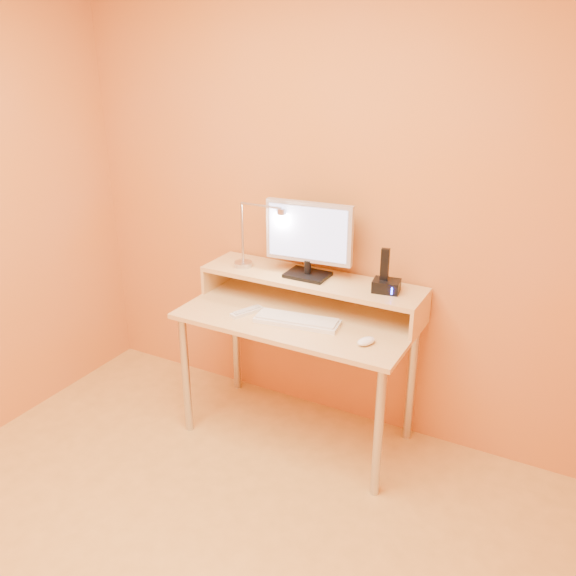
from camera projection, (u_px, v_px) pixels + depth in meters
The scene contains 25 objects.
wall_back at pixel (327, 201), 3.13m from camera, with size 3.00×0.04×2.50m, color orange.
desk_leg_fl at pixel (186, 375), 3.25m from camera, with size 0.04×0.04×0.69m, color #B7B7C0.
desk_leg_fr at pixel (378, 433), 2.77m from camera, with size 0.04×0.04×0.69m, color #B7B7C0.
desk_leg_bl at pixel (236, 338), 3.66m from camera, with size 0.04×0.04×0.69m, color #B7B7C0.
desk_leg_br at pixel (411, 383), 3.18m from camera, with size 0.04×0.04×0.69m, color #B7B7C0.
desk_lower at pixel (298, 318), 3.08m from camera, with size 1.20×0.60×0.03m, color #DABF7B.
shelf_riser_left at pixel (218, 274), 3.43m from camera, with size 0.02×0.30×0.14m, color #DABF7B.
shelf_riser_right at pixel (420, 316), 2.91m from camera, with size 0.02×0.30×0.14m, color #DABF7B.
desk_shelf at pixel (311, 279), 3.14m from camera, with size 1.20×0.30×0.03m, color #DABF7B.
monitor_foot at pixel (308, 275), 3.14m from camera, with size 0.22×0.16×0.02m, color black.
monitor_neck at pixel (308, 267), 3.13m from camera, with size 0.04×0.04×0.07m, color black.
monitor_panel at pixel (309, 232), 3.06m from camera, with size 0.46×0.04×0.31m, color #B5B5BD.
monitor_back at pixel (311, 231), 3.08m from camera, with size 0.42×0.01×0.27m, color black.
monitor_screen at pixel (307, 233), 3.05m from camera, with size 0.42×0.00×0.27m, color #A5B7FF.
lamp_base at pixel (243, 264), 3.28m from camera, with size 0.10×0.10×0.03m, color #B7B7C0.
lamp_post at pixel (242, 233), 3.21m from camera, with size 0.01×0.01×0.33m, color #B7B7C0.
lamp_arm at pixel (261, 206), 3.10m from camera, with size 0.01×0.01×0.24m, color #B7B7C0.
lamp_head at pixel (282, 211), 3.05m from camera, with size 0.04×0.04×0.03m, color #B7B7C0.
lamp_bulb at pixel (282, 214), 3.06m from camera, with size 0.03×0.03×0.00m, color #FFEAC6.
phone_dock at pixel (386, 286), 2.95m from camera, with size 0.13×0.10×0.06m, color black.
phone_handset at pixel (385, 264), 2.91m from camera, with size 0.04×0.03×0.16m, color black.
phone_led at pixel (392, 291), 2.89m from camera, with size 0.01×0.00×0.04m, color #2B3DFF.
keyboard at pixel (297, 321), 2.99m from camera, with size 0.42×0.13×0.02m, color white.
mouse at pixel (366, 341), 2.78m from camera, with size 0.06×0.10×0.03m, color white.
remote_control at pixel (247, 312), 3.10m from camera, with size 0.05×0.18×0.02m, color white.
Camera 1 is at (1.27, -1.30, 2.02)m, focal length 37.57 mm.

